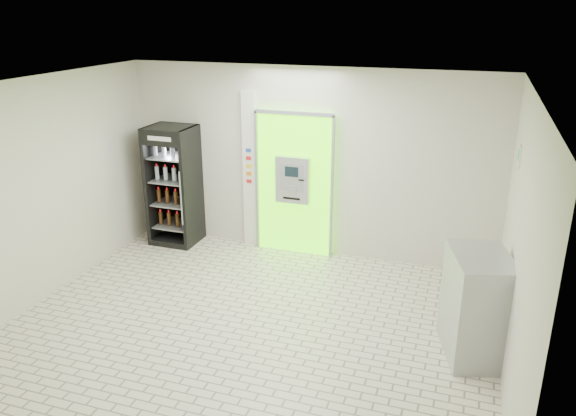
% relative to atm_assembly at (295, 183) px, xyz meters
% --- Properties ---
extents(ground, '(6.00, 6.00, 0.00)m').
position_rel_atm_assembly_xyz_m(ground, '(0.20, -2.41, -1.17)').
color(ground, beige).
rests_on(ground, ground).
extents(room_shell, '(6.00, 6.00, 6.00)m').
position_rel_atm_assembly_xyz_m(room_shell, '(0.20, -2.41, 0.67)').
color(room_shell, beige).
rests_on(room_shell, ground).
extents(atm_assembly, '(1.30, 0.24, 2.33)m').
position_rel_atm_assembly_xyz_m(atm_assembly, '(0.00, 0.00, 0.00)').
color(atm_assembly, '#59FD06').
rests_on(atm_assembly, ground).
extents(pillar, '(0.22, 0.11, 2.60)m').
position_rel_atm_assembly_xyz_m(pillar, '(-0.78, 0.04, 0.13)').
color(pillar, silver).
rests_on(pillar, ground).
extents(beverage_cooler, '(0.76, 0.72, 2.01)m').
position_rel_atm_assembly_xyz_m(beverage_cooler, '(-2.05, -0.25, -0.21)').
color(beverage_cooler, black).
rests_on(beverage_cooler, ground).
extents(steel_cabinet, '(0.86, 1.07, 1.25)m').
position_rel_atm_assembly_xyz_m(steel_cabinet, '(2.88, -2.15, -0.55)').
color(steel_cabinet, '#A3A6AA').
rests_on(steel_cabinet, ground).
extents(exit_sign, '(0.02, 0.22, 0.26)m').
position_rel_atm_assembly_xyz_m(exit_sign, '(3.19, -1.01, 0.95)').
color(exit_sign, white).
rests_on(exit_sign, room_shell).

